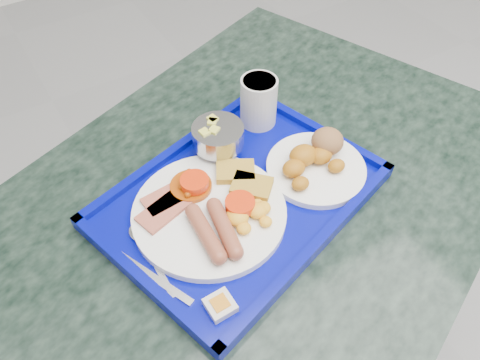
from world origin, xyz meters
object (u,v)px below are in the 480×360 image
at_px(table, 243,257).
at_px(fruit_bowl, 218,136).
at_px(bread_plate, 316,161).
at_px(tray, 240,197).
at_px(juice_cup, 259,100).
at_px(main_plate, 213,210).

height_order(table, fruit_bowl, fruit_bowl).
bearing_deg(bread_plate, tray, 173.31).
distance_m(table, tray, 0.19).
distance_m(fruit_bowl, juice_cup, 0.12).
relative_size(table, fruit_bowl, 13.99).
height_order(tray, fruit_bowl, fruit_bowl).
bearing_deg(tray, fruit_bowl, 79.71).
distance_m(table, juice_cup, 0.32).
bearing_deg(tray, bread_plate, -6.69).
height_order(bread_plate, juice_cup, juice_cup).
relative_size(table, bread_plate, 7.37).
xyz_separation_m(table, fruit_bowl, (0.02, 0.12, 0.24)).
relative_size(main_plate, bread_plate, 1.43).
xyz_separation_m(main_plate, fruit_bowl, (0.08, 0.12, 0.03)).
bearing_deg(bread_plate, table, 175.59).
height_order(main_plate, juice_cup, juice_cup).
bearing_deg(main_plate, table, 5.34).
bearing_deg(juice_cup, tray, -132.28).
distance_m(bread_plate, juice_cup, 0.17).
height_order(tray, bread_plate, bread_plate).
bearing_deg(fruit_bowl, tray, -100.29).
relative_size(bread_plate, juice_cup, 1.81).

